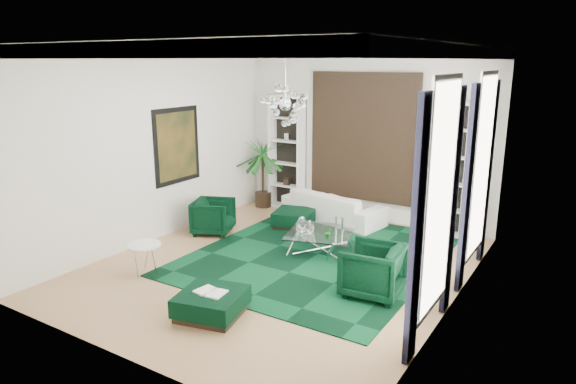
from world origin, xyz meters
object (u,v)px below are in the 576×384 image
Objects in this scene: sofa at (333,206)px; armchair_left at (213,216)px; armchair_right at (373,270)px; coffee_table at (320,242)px; side_table at (145,260)px; ottoman_front at (211,304)px; palm at (263,163)px; ottoman_side at (294,219)px.

sofa is 2.75m from armchair_left.
armchair_right is 1.98m from coffee_table.
sofa reaches higher than side_table.
ottoman_front is at bearing -48.47° from armchair_right.
palm is (-4.34, 3.26, 0.70)m from armchair_right.
armchair_left reaches higher than ottoman_front.
armchair_right is at bearing 47.53° from ottoman_front.
ottoman_front is at bearing -92.57° from coffee_table.
sofa is 1.00m from ottoman_side.
sofa is 1.08× the size of palm.
armchair_left is 2.50m from coffee_table.
palm is at bearing 99.00° from side_table.
ottoman_front is 1.56× the size of side_table.
coffee_table is 1.45× the size of ottoman_side.
armchair_left is at bearing -175.35° from coffee_table.
armchair_left is 4.17m from armchair_right.
armchair_right reaches higher than sofa.
armchair_left is 1.43× the size of side_table.
coffee_table is 3.57m from palm.
ottoman_front is (2.35, -2.85, -0.19)m from armchair_left.
palm reaches higher than armchair_right.
ottoman_side is at bearing 139.13° from coffee_table.
armchair_right is 3.85m from side_table.
armchair_left is at bearing 129.47° from ottoman_front.
armchair_left reaches higher than coffee_table.
coffee_table is 3.25m from side_table.
ottoman_side is at bearing -134.83° from armchair_right.
armchair_right reaches higher than ottoman_front.
palm reaches higher than sofa.
ottoman_side is 2.04m from palm.
armchair_left is at bearing -109.67° from armchair_right.
sofa is at bearing -62.47° from armchair_left.
ottoman_front is at bearing -74.93° from ottoman_side.
coffee_table is at bearing 120.83° from sofa.
armchair_left is 2.40m from palm.
ottoman_side is (-1.25, 1.08, -0.02)m from coffee_table.
side_table is (-1.90, 0.52, 0.10)m from ottoman_front.
sofa is 2.64× the size of armchair_right.
sofa is 2.20m from palm.
ottoman_front is (0.57, -4.96, -0.17)m from sofa.
sofa is 4.99m from ottoman_front.
coffee_table is at bearing -40.87° from ottoman_side.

